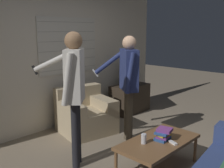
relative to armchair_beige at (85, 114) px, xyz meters
name	(u,v)px	position (x,y,z in m)	size (l,w,h in m)	color
ground_plane	(147,161)	(-0.12, -1.45, -0.31)	(16.00, 16.00, 0.00)	#7F705B
wall_back	(58,57)	(-0.12, 0.58, 0.97)	(5.20, 0.08, 2.55)	beige
armchair_beige	(85,114)	(0.00, 0.00, 0.00)	(1.00, 0.96, 0.77)	tan
coffee_table	(158,143)	(-0.19, -1.67, 0.05)	(1.12, 0.58, 0.40)	brown
tv_stand	(130,98)	(1.39, 0.15, -0.01)	(0.86, 0.46, 0.60)	#33281E
tv	(130,75)	(1.39, 0.15, 0.51)	(0.62, 0.70, 0.45)	black
person_left_standing	(74,83)	(-0.85, -0.81, 0.80)	(0.49, 0.81, 1.75)	black
person_right_standing	(128,76)	(0.20, -0.82, 0.75)	(0.52, 0.74, 1.68)	#4C4233
book_stack	(163,134)	(-0.13, -1.70, 0.16)	(0.23, 0.21, 0.15)	#284C89
soda_can	(144,139)	(-0.40, -1.59, 0.15)	(0.07, 0.07, 0.13)	silver
spare_remote	(173,143)	(-0.15, -1.84, 0.10)	(0.08, 0.14, 0.02)	white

